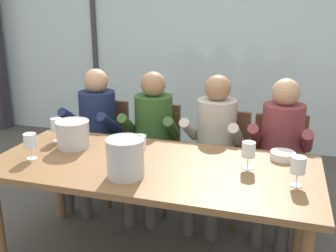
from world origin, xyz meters
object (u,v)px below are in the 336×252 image
object	(u,v)px
tasting_bowl	(283,155)
wine_glass_spare_empty	(298,166)
person_navy_polo	(94,128)
person_maroon_top	(280,146)
chair_near_curtain	(104,141)
wine_glass_center_pour	(57,125)
ice_bucket_primary	(125,157)
person_beige_jumper	(214,140)
ice_bucket_secondary	(73,134)
person_olive_shirt	(151,134)
chair_left_of_center	(154,146)
wine_glass_by_left_taster	(30,142)
chair_center	(221,156)
chair_right_of_center	(280,162)
wine_glass_by_right_taster	(140,144)
wine_glass_near_bucket	(249,151)
dining_table	(152,175)

from	to	relation	value
tasting_bowl	wine_glass_spare_empty	world-z (taller)	wine_glass_spare_empty
person_navy_polo	person_maroon_top	bearing A→B (deg)	4.67
chair_near_curtain	wine_glass_center_pour	xyz separation A→B (m)	(-0.03, -0.69, 0.35)
ice_bucket_primary	person_beige_jumper	bearing A→B (deg)	69.88
tasting_bowl	ice_bucket_secondary	bearing A→B (deg)	-172.24
wine_glass_spare_empty	person_olive_shirt	bearing A→B (deg)	145.02
chair_left_of_center	wine_glass_by_left_taster	xyz separation A→B (m)	(-0.50, -1.05, 0.35)
chair_left_of_center	person_maroon_top	world-z (taller)	person_maroon_top
person_maroon_top	person_navy_polo	bearing A→B (deg)	-175.87
chair_center	chair_right_of_center	xyz separation A→B (m)	(0.48, 0.00, 0.00)
chair_near_curtain	wine_glass_by_right_taster	size ratio (longest dim) A/B	5.04
person_maroon_top	wine_glass_center_pour	size ratio (longest dim) A/B	6.88
chair_center	chair_near_curtain	bearing A→B (deg)	-178.16
wine_glass_center_pour	wine_glass_spare_empty	bearing A→B (deg)	-9.31
chair_right_of_center	person_maroon_top	bearing A→B (deg)	-103.32
person_olive_shirt	wine_glass_near_bucket	world-z (taller)	person_olive_shirt
wine_glass_by_right_taster	wine_glass_by_left_taster	bearing A→B (deg)	-166.08
chair_right_of_center	person_navy_polo	size ratio (longest dim) A/B	0.73
wine_glass_near_bucket	wine_glass_center_pour	world-z (taller)	same
chair_right_of_center	wine_glass_by_left_taster	bearing A→B (deg)	-155.91
dining_table	chair_right_of_center	xyz separation A→B (m)	(0.79, 0.85, -0.16)
wine_glass_by_left_taster	chair_near_curtain	bearing A→B (deg)	90.08
chair_near_curtain	person_navy_polo	size ratio (longest dim) A/B	0.73
chair_center	ice_bucket_primary	distance (m)	1.20
dining_table	wine_glass_by_right_taster	xyz separation A→B (m)	(-0.09, 0.03, 0.19)
person_olive_shirt	ice_bucket_secondary	distance (m)	0.73
wine_glass_by_right_taster	tasting_bowl	bearing A→B (deg)	18.73
person_navy_polo	ice_bucket_primary	bearing A→B (deg)	-48.88
tasting_bowl	wine_glass_by_right_taster	world-z (taller)	wine_glass_by_right_taster
chair_near_curtain	person_beige_jumper	size ratio (longest dim) A/B	0.73
chair_near_curtain	chair_left_of_center	xyz separation A→B (m)	(0.50, -0.00, 0.00)
dining_table	wine_glass_spare_empty	bearing A→B (deg)	-4.23
person_olive_shirt	tasting_bowl	bearing A→B (deg)	-23.81
ice_bucket_primary	wine_glass_spare_empty	bearing A→B (deg)	9.36
person_beige_jumper	ice_bucket_secondary	world-z (taller)	person_beige_jumper
dining_table	person_navy_polo	distance (m)	1.09
person_navy_polo	tasting_bowl	xyz separation A→B (m)	(1.60, -0.41, 0.08)
person_maroon_top	ice_bucket_secondary	bearing A→B (deg)	-152.81
chair_near_curtain	person_beige_jumper	distance (m)	1.09
chair_near_curtain	tasting_bowl	xyz separation A→B (m)	(1.60, -0.58, 0.26)
wine_glass_near_bucket	tasting_bowl	bearing A→B (deg)	47.61
chair_left_of_center	ice_bucket_primary	bearing A→B (deg)	-79.28
chair_left_of_center	person_olive_shirt	xyz separation A→B (m)	(0.03, -0.17, 0.17)
chair_near_curtain	wine_glass_by_left_taster	bearing A→B (deg)	-86.90
chair_center	wine_glass_near_bucket	bearing A→B (deg)	-64.73
person_beige_jumper	person_maroon_top	bearing A→B (deg)	4.55
person_beige_jumper	tasting_bowl	size ratio (longest dim) A/B	7.30
ice_bucket_primary	wine_glass_by_left_taster	xyz separation A→B (m)	(-0.71, 0.08, -0.00)
chair_near_curtain	wine_glass_spare_empty	distance (m)	1.97
dining_table	person_olive_shirt	size ratio (longest dim) A/B	1.76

